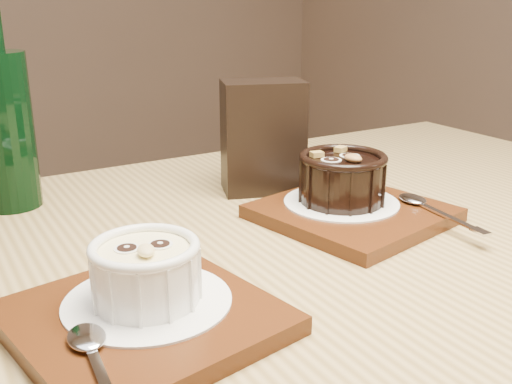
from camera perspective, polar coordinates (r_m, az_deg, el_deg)
table at (r=0.61m, az=2.42°, el=-14.47°), size 1.24×0.86×0.75m
tray_left at (r=0.47m, az=-10.69°, el=-11.78°), size 0.20×0.20×0.01m
doily_left at (r=0.48m, az=-10.28°, el=-10.16°), size 0.13×0.13×0.00m
ramekin_white at (r=0.46m, az=-10.47°, el=-7.24°), size 0.08×0.08×0.05m
spoon_left at (r=0.41m, az=-14.87°, el=-15.55°), size 0.04×0.14×0.01m
tray_right at (r=0.68m, az=9.13°, el=-2.00°), size 0.21×0.21×0.01m
doily_right at (r=0.69m, az=8.12°, el=-0.96°), size 0.13×0.13×0.00m
ramekin_dark at (r=0.68m, az=8.24°, el=1.55°), size 0.10×0.10×0.06m
spoon_right at (r=0.68m, az=16.51°, el=-1.49°), size 0.05×0.14×0.01m
condiment_stand at (r=0.75m, az=0.67°, el=5.26°), size 0.12×0.09×0.14m
green_bottle at (r=0.75m, az=-22.99°, el=5.92°), size 0.07×0.07×0.25m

